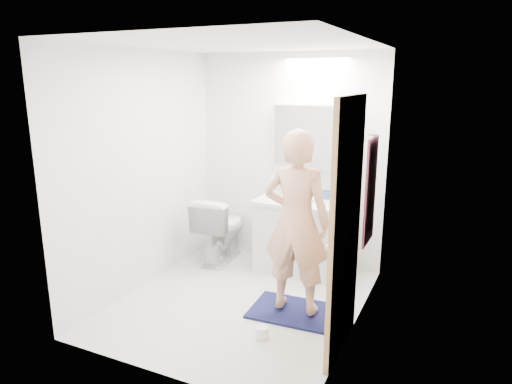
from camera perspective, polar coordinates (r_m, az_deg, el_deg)
The scene contains 23 objects.
floor at distance 4.59m, azimuth -1.95°, elevation -13.47°, with size 2.50×2.50×0.00m, color silver.
ceiling at distance 4.08m, azimuth -2.24°, elevation 18.00°, with size 2.50×2.50×0.00m, color white.
wall_back at distance 5.29m, azimuth 4.12°, elevation 4.01°, with size 2.50×2.50×0.00m, color white.
wall_front at distance 3.15m, azimuth -12.53°, elevation -3.24°, with size 2.50×2.50×0.00m, color white.
wall_left at distance 4.76m, azimuth -13.95°, elevation 2.51°, with size 2.50×2.50×0.00m, color white.
wall_right at distance 3.81m, azimuth 12.81°, elevation -0.26°, with size 2.50×2.50×0.00m, color white.
vanity_cabinet at distance 5.16m, azimuth 5.41°, elevation -5.61°, with size 0.90×0.55×0.78m, color silver.
countertop at distance 5.03m, azimuth 5.52°, elevation -1.21°, with size 0.95×0.58×0.04m, color white.
sink_basin at distance 5.05m, azimuth 5.64°, elevation -0.75°, with size 0.36×0.36×0.03m, color white.
faucet at distance 5.21m, azimuth 6.36°, elevation 0.43°, with size 0.02×0.02×0.16m, color #BABABE.
medicine_cabinet at distance 5.08m, azimuth 7.05°, elevation 6.94°, with size 0.88×0.14×0.70m, color white.
mirror_panel at distance 5.01m, azimuth 6.78°, elevation 6.85°, with size 0.84×0.01×0.66m, color silver.
toilet at distance 5.43m, azimuth -4.42°, elevation -4.52°, with size 0.44×0.77×0.79m, color white.
bath_rug at distance 4.40m, azimuth 4.81°, elevation -14.60°, with size 0.80×0.55×0.02m, color #13173D.
person at distance 4.06m, azimuth 5.05°, elevation -3.80°, with size 0.61×0.40×1.66m, color tan.
door at distance 3.54m, azimuth 11.08°, elevation -4.63°, with size 0.04×0.80×2.00m, color #A57952.
door_knob at distance 3.29m, azimuth 9.05°, elevation -6.91°, with size 0.06×0.06×0.06m, color gold.
towel at distance 4.36m, azimuth 14.04°, elevation 0.11°, with size 0.02×0.42×1.00m, color #141239.
towel_hook at distance 4.27m, azimuth 14.28°, elevation 6.92°, with size 0.02×0.02×0.07m, color silver.
soap_bottle_a at distance 5.22m, azimuth 3.57°, elevation 1.01°, with size 0.10×0.10×0.25m, color beige.
soap_bottle_b at distance 5.23m, azimuth 4.34°, elevation 0.69°, with size 0.09×0.09×0.19m, color #638DD5.
toothbrush_cup at distance 5.09m, azimuth 8.74°, elevation -0.37°, with size 0.10×0.10×0.09m, color #3957AC.
toilet_paper_roll at distance 4.00m, azimuth 0.74°, elevation -17.06°, with size 0.11×0.11×0.10m, color white.
Camera 1 is at (1.86, -3.62, 2.12)m, focal length 32.15 mm.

